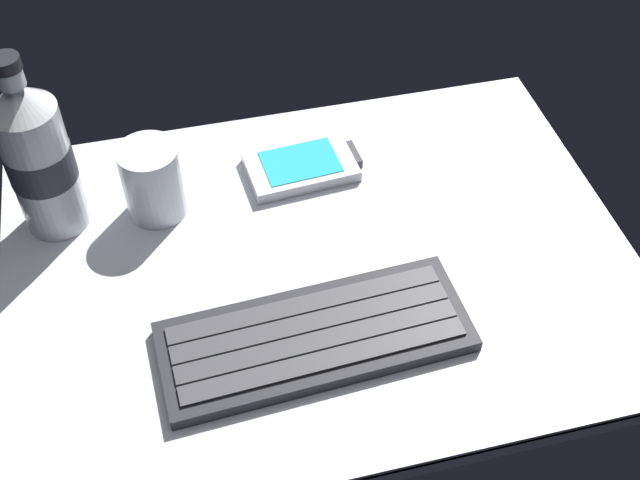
{
  "coord_description": "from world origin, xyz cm",
  "views": [
    {
      "loc": [
        -12.55,
        -51.8,
        62.31
      ],
      "look_at": [
        0.0,
        0.0,
        3.0
      ],
      "focal_mm": 44.88,
      "sensor_mm": 36.0,
      "label": 1
    }
  ],
  "objects_px": {
    "juice_cup": "(153,183)",
    "water_bottle": "(38,157)",
    "handheld_device": "(302,166)",
    "keyboard": "(315,336)"
  },
  "relations": [
    {
      "from": "handheld_device",
      "to": "juice_cup",
      "type": "relative_size",
      "value": 1.56
    },
    {
      "from": "handheld_device",
      "to": "water_bottle",
      "type": "bearing_deg",
      "value": -177.09
    },
    {
      "from": "keyboard",
      "to": "handheld_device",
      "type": "height_order",
      "value": "keyboard"
    },
    {
      "from": "keyboard",
      "to": "juice_cup",
      "type": "relative_size",
      "value": 3.48
    },
    {
      "from": "juice_cup",
      "to": "water_bottle",
      "type": "bearing_deg",
      "value": 175.04
    },
    {
      "from": "keyboard",
      "to": "juice_cup",
      "type": "bearing_deg",
      "value": 120.94
    },
    {
      "from": "keyboard",
      "to": "handheld_device",
      "type": "xyz_separation_m",
      "value": [
        0.04,
        0.23,
        -0.0
      ]
    },
    {
      "from": "handheld_device",
      "to": "water_bottle",
      "type": "distance_m",
      "value": 0.28
    },
    {
      "from": "keyboard",
      "to": "water_bottle",
      "type": "relative_size",
      "value": 1.42
    },
    {
      "from": "water_bottle",
      "to": "juice_cup",
      "type": "bearing_deg",
      "value": -4.96
    }
  ]
}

